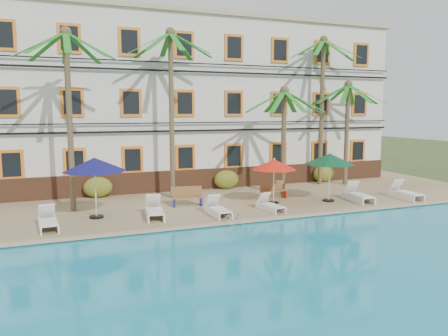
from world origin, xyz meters
name	(u,v)px	position (x,y,z in m)	size (l,w,h in m)	color
ground	(262,220)	(0.00, 0.00, 0.00)	(100.00, 100.00, 0.00)	#384C23
pool_deck	(222,197)	(0.00, 5.00, 0.12)	(30.00, 12.00, 0.25)	tan
swimming_pool	(367,272)	(0.00, -7.00, 0.10)	(26.00, 12.00, 0.20)	#1892B4
pool_coping	(271,219)	(0.00, -0.90, 0.28)	(30.00, 0.35, 0.06)	tan
hotel_building	(194,102)	(0.00, 9.98, 5.37)	(25.40, 6.44, 10.22)	silver
palm_a	(68,95)	(-7.77, 3.82, 5.54)	(4.44, 4.44, 8.25)	brown
palm_b	(171,91)	(-2.72, 5.17, 5.83)	(4.44, 4.44, 8.76)	brown
palm_c	(284,123)	(3.19, 3.94, 4.15)	(4.44, 4.44, 5.90)	brown
palm_d	(322,91)	(6.94, 5.98, 6.00)	(4.44, 4.44, 9.06)	brown
palm_e	(347,117)	(8.37, 5.35, 4.46)	(4.44, 4.44, 6.41)	brown
shrub_left	(98,187)	(-6.42, 6.60, 0.80)	(1.50, 0.90, 1.10)	#205618
shrub_mid	(226,179)	(0.89, 6.60, 0.80)	(1.50, 0.90, 1.10)	#205618
shrub_right	(324,174)	(7.66, 6.60, 0.80)	(1.50, 0.90, 1.10)	#205618
umbrella_blue	(95,165)	(-6.91, 2.06, 2.54)	(2.69, 2.69, 2.68)	black
umbrella_red	(274,165)	(1.55, 1.89, 2.19)	(2.27, 2.27, 2.28)	black
umbrella_green	(330,159)	(4.44, 1.39, 2.40)	(2.52, 2.52, 2.52)	black
lounger_a	(48,221)	(-8.82, 0.94, 0.54)	(0.80, 1.93, 0.89)	white
lounger_b	(154,211)	(-4.56, 1.23, 0.55)	(0.96, 2.05, 0.93)	white
lounger_c	(217,209)	(-1.90, 0.59, 0.53)	(0.72, 1.84, 0.86)	white
lounger_d	(270,205)	(0.68, 0.57, 0.50)	(0.80, 1.72, 0.78)	white
lounger_e	(358,195)	(5.84, 0.87, 0.56)	(0.98, 2.12, 0.97)	white
lounger_f	(405,193)	(8.54, 0.51, 0.56)	(0.78, 2.04, 0.96)	white
bench_left	(187,196)	(-2.56, 2.99, 0.72)	(1.56, 0.71, 0.93)	olive
bench_right	(273,190)	(2.11, 2.99, 0.72)	(1.54, 0.61, 0.93)	olive
pool_ladder	(234,224)	(-1.76, -1.00, 0.25)	(0.54, 0.74, 0.74)	silver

